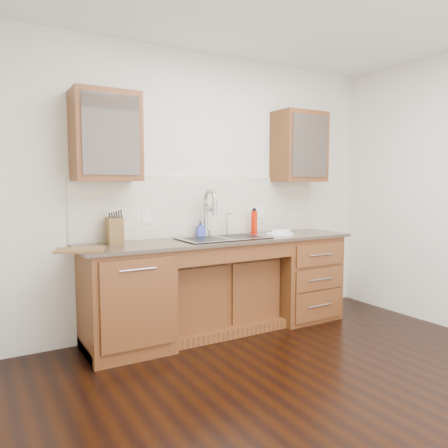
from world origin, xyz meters
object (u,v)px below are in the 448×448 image
soap_bottle (201,229)px  plate (280,234)px  knife_block (115,230)px  water_bottle (254,222)px  cutting_board (80,250)px

soap_bottle → plate: soap_bottle is taller
knife_block → water_bottle: bearing=6.5°
plate → soap_bottle: bearing=162.0°
water_bottle → knife_block: bearing=-179.3°
soap_bottle → knife_block: (-0.86, -0.03, 0.03)m
soap_bottle → cutting_board: 1.26m
soap_bottle → cutting_board: size_ratio=0.44×
water_bottle → knife_block: water_bottle is taller
soap_bottle → plate: size_ratio=0.54×
soap_bottle → water_bottle: water_bottle is taller
plate → cutting_board: size_ratio=0.81×
water_bottle → cutting_board: water_bottle is taller
plate → knife_block: (-1.63, 0.22, 0.11)m
plate → knife_block: 1.65m
plate → knife_block: bearing=172.4°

